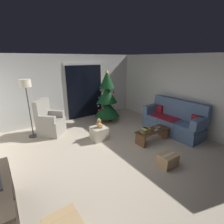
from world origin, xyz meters
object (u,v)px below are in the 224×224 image
object	(u,v)px
remote_white	(156,130)
cell_phone	(146,128)
armchair	(50,122)
cardboard_box_taped_mid_floor	(168,160)
remote_silver	(157,127)
couch	(173,121)
ottoman	(99,133)
floor_lamp	(26,89)
book_stack	(145,130)
coffee_table	(153,133)
remote_graphite	(160,129)
teddy_bear_honey	(99,124)
christmas_tree	(107,99)

from	to	relation	value
remote_white	cell_phone	size ratio (longest dim) A/B	1.08
armchair	cardboard_box_taped_mid_floor	size ratio (longest dim) A/B	2.61
remote_white	remote_silver	size ratio (longest dim) A/B	1.00
couch	ottoman	xyz separation A→B (m)	(-2.28, 0.94, -0.21)
couch	floor_lamp	bearing A→B (deg)	149.74
book_stack	armchair	distance (m)	3.02
armchair	coffee_table	bearing A→B (deg)	-43.43
cardboard_box_taped_mid_floor	couch	bearing A→B (deg)	33.29
remote_graphite	teddy_bear_honey	size ratio (longest dim) A/B	0.55
armchair	floor_lamp	xyz separation A→B (m)	(-0.51, 0.10, 1.10)
remote_white	teddy_bear_honey	world-z (taller)	teddy_bear_honey
remote_silver	floor_lamp	bearing A→B (deg)	-95.74
ottoman	cardboard_box_taped_mid_floor	distance (m)	2.11
coffee_table	ottoman	distance (m)	1.60
couch	floor_lamp	xyz separation A→B (m)	(-3.90, 2.27, 1.11)
couch	book_stack	bearing A→B (deg)	-177.90
remote_graphite	christmas_tree	distance (m)	2.33
remote_silver	christmas_tree	xyz separation A→B (m)	(-0.45, 2.10, 0.50)
armchair	floor_lamp	bearing A→B (deg)	168.58
floor_lamp	ottoman	bearing A→B (deg)	-39.52
teddy_bear_honey	cardboard_box_taped_mid_floor	world-z (taller)	teddy_bear_honey
coffee_table	armchair	distance (m)	3.25
cell_phone	cardboard_box_taped_mid_floor	world-z (taller)	cell_phone
cell_phone	christmas_tree	size ratio (longest dim) A/B	0.07
remote_silver	cardboard_box_taped_mid_floor	world-z (taller)	remote_silver
armchair	ottoman	distance (m)	1.67
couch	ottoman	distance (m)	2.47
couch	remote_graphite	size ratio (longest dim) A/B	12.57
couch	book_stack	xyz separation A→B (m)	(-1.33, -0.05, 0.03)
book_stack	floor_lamp	bearing A→B (deg)	137.83
armchair	teddy_bear_honey	bearing A→B (deg)	-47.98
christmas_tree	cardboard_box_taped_mid_floor	world-z (taller)	christmas_tree
cardboard_box_taped_mid_floor	remote_white	bearing A→B (deg)	55.50
remote_silver	ottoman	bearing A→B (deg)	-92.07
remote_silver	cell_phone	size ratio (longest dim) A/B	1.08
remote_silver	armchair	distance (m)	3.39
remote_silver	coffee_table	bearing A→B (deg)	-48.83
cardboard_box_taped_mid_floor	armchair	bearing A→B (deg)	118.57
couch	cell_phone	bearing A→B (deg)	-177.59
teddy_bear_honey	couch	bearing A→B (deg)	-22.30
remote_silver	armchair	bearing A→B (deg)	-99.47
remote_white	cardboard_box_taped_mid_floor	distance (m)	1.16
christmas_tree	ottoman	xyz separation A→B (m)	(-1.04, -1.15, -0.68)
remote_white	remote_silver	distance (m)	0.22
cell_phone	ottoman	size ratio (longest dim) A/B	0.33
remote_graphite	ottoman	world-z (taller)	ottoman
book_stack	christmas_tree	size ratio (longest dim) A/B	0.13
book_stack	ottoman	world-z (taller)	book_stack
couch	christmas_tree	bearing A→B (deg)	120.77
book_stack	teddy_bear_honey	size ratio (longest dim) A/B	0.93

